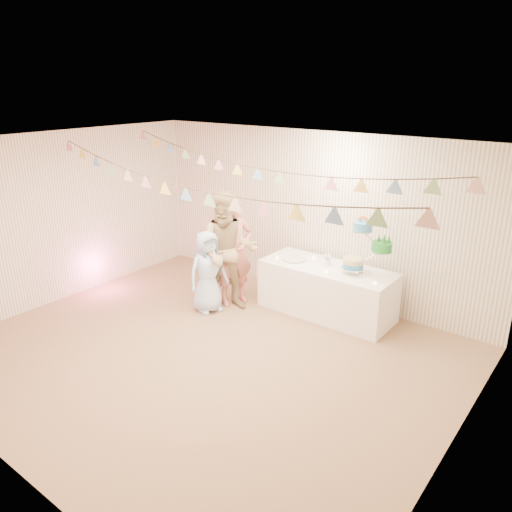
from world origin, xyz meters
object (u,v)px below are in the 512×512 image
Objects in this scene: person_adult_b at (228,252)px; cake_stand at (366,247)px; table at (327,290)px; person_adult_a at (234,251)px; person_child at (208,272)px.

cake_stand is at bearing -13.06° from person_adult_b.
table is 1.50m from person_adult_a.
cake_stand is 1.99m from person_adult_b.
table is at bearing -6.26° from person_adult_b.
cake_stand is at bearing -50.26° from person_adult_a.
table is at bearing -36.54° from person_child.
table is at bearing -45.62° from person_adult_a.
person_adult_a is at bearing 4.07° from person_child.
person_adult_b is (-1.26, -0.74, 0.54)m from table.
cake_stand reaches higher than table.
person_adult_b is at bearing -149.74° from table.
person_adult_a is 0.93× the size of person_adult_b.
table is 0.95m from cake_stand.
person_child is (-1.45, -0.99, 0.26)m from table.
person_adult_b reaches higher than cake_stand.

